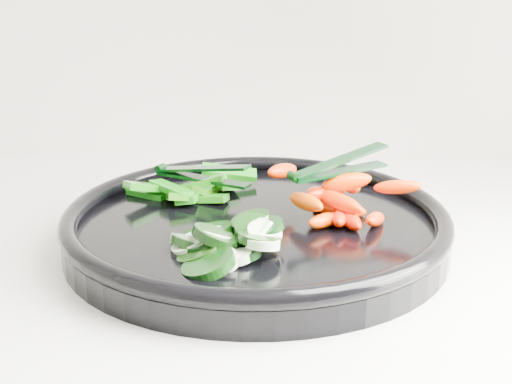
{
  "coord_description": "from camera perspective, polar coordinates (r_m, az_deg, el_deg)",
  "views": [
    {
      "loc": [
        0.04,
        1.04,
        1.2
      ],
      "look_at": [
        0.02,
        1.69,
        0.99
      ],
      "focal_mm": 50.0,
      "sensor_mm": 36.0,
      "label": 1
    }
  ],
  "objects": [
    {
      "name": "cucumber_pile",
      "position": [
        0.62,
        -2.73,
        -3.97
      ],
      "size": [
        0.11,
        0.13,
        0.04
      ],
      "color": "black",
      "rests_on": "veggie_tray"
    },
    {
      "name": "pepper_pile",
      "position": [
        0.77,
        -5.1,
        0.26
      ],
      "size": [
        0.14,
        0.11,
        0.04
      ],
      "color": "#22740B",
      "rests_on": "veggie_tray"
    },
    {
      "name": "tong_carrot",
      "position": [
        0.7,
        6.48,
        2.02
      ],
      "size": [
        0.1,
        0.08,
        0.02
      ],
      "color": "black",
      "rests_on": "carrot_pile"
    },
    {
      "name": "carrot_pile",
      "position": [
        0.7,
        6.35,
        -0.61
      ],
      "size": [
        0.15,
        0.15,
        0.05
      ],
      "color": "#F03B00",
      "rests_on": "veggie_tray"
    },
    {
      "name": "tong_pepper",
      "position": [
        0.76,
        -4.52,
        1.51
      ],
      "size": [
        0.11,
        0.06,
        0.02
      ],
      "color": "black",
      "rests_on": "pepper_pile"
    },
    {
      "name": "veggie_tray",
      "position": [
        0.69,
        0.0,
        -2.71
      ],
      "size": [
        0.45,
        0.45,
        0.04
      ],
      "color": "black",
      "rests_on": "counter"
    }
  ]
}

